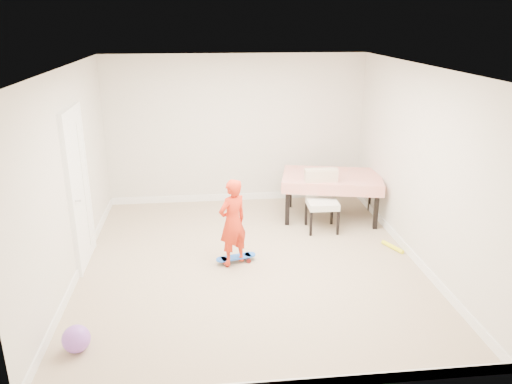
{
  "coord_description": "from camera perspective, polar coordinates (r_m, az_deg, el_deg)",
  "views": [
    {
      "loc": [
        -0.59,
        -6.07,
        3.17
      ],
      "look_at": [
        0.1,
        0.2,
        0.95
      ],
      "focal_mm": 35.0,
      "sensor_mm": 36.0,
      "label": 1
    }
  ],
  "objects": [
    {
      "name": "door",
      "position": [
        6.92,
        -19.59,
        0.16
      ],
      "size": [
        0.11,
        0.94,
        2.11
      ],
      "primitive_type": "cube",
      "color": "white",
      "rests_on": "ground"
    },
    {
      "name": "foam_toy",
      "position": [
        7.51,
        15.34,
        -6.07
      ],
      "size": [
        0.22,
        0.39,
        0.06
      ],
      "primitive_type": "cylinder",
      "rotation": [
        1.57,
        0.0,
        0.41
      ],
      "color": "#FFFE1A",
      "rests_on": "ground"
    },
    {
      "name": "ground",
      "position": [
        6.87,
        -0.65,
        -8.08
      ],
      "size": [
        5.0,
        5.0,
        0.0
      ],
      "primitive_type": "plane",
      "color": "tan",
      "rests_on": "ground"
    },
    {
      "name": "wall_left",
      "position": [
        6.56,
        -20.48,
        1.57
      ],
      "size": [
        0.04,
        5.0,
        2.6
      ],
      "primitive_type": "cube",
      "color": "beige",
      "rests_on": "ground"
    },
    {
      "name": "wall_right",
      "position": [
        6.95,
        17.95,
        2.81
      ],
      "size": [
        0.04,
        5.0,
        2.6
      ],
      "primitive_type": "cube",
      "color": "beige",
      "rests_on": "ground"
    },
    {
      "name": "ceiling",
      "position": [
        6.13,
        -0.75,
        13.86
      ],
      "size": [
        4.5,
        5.0,
        0.04
      ],
      "primitive_type": "cube",
      "color": "white",
      "rests_on": "wall_back"
    },
    {
      "name": "dining_table",
      "position": [
        8.33,
        8.55,
        -0.49
      ],
      "size": [
        1.76,
        1.32,
        0.74
      ],
      "primitive_type": null,
      "rotation": [
        0.0,
        0.0,
        -0.22
      ],
      "color": "#B30920",
      "rests_on": "ground"
    },
    {
      "name": "skateboard",
      "position": [
        6.87,
        -2.3,
        -7.69
      ],
      "size": [
        0.59,
        0.34,
        0.08
      ],
      "primitive_type": null,
      "rotation": [
        0.0,
        0.0,
        0.26
      ],
      "color": "blue",
      "rests_on": "ground"
    },
    {
      "name": "baseboard_back",
      "position": [
        9.13,
        -2.19,
        -0.55
      ],
      "size": [
        4.5,
        0.02,
        0.12
      ],
      "primitive_type": "cube",
      "color": "white",
      "rests_on": "ground"
    },
    {
      "name": "wall_front",
      "position": [
        4.09,
        2.72,
        -7.84
      ],
      "size": [
        4.5,
        0.04,
        2.6
      ],
      "primitive_type": "cube",
      "color": "beige",
      "rests_on": "ground"
    },
    {
      "name": "dining_chair",
      "position": [
        7.77,
        7.6,
        -1.08
      ],
      "size": [
        0.53,
        0.61,
        0.95
      ],
      "primitive_type": null,
      "rotation": [
        0.0,
        0.0,
        -0.03
      ],
      "color": "beige",
      "rests_on": "ground"
    },
    {
      "name": "balloon",
      "position": [
        5.48,
        -19.86,
        -15.51
      ],
      "size": [
        0.28,
        0.28,
        0.28
      ],
      "primitive_type": "sphere",
      "color": "#9254CB",
      "rests_on": "ground"
    },
    {
      "name": "baseboard_right",
      "position": [
        7.38,
        17.03,
        -6.44
      ],
      "size": [
        0.02,
        5.0,
        0.12
      ],
      "primitive_type": "cube",
      "color": "white",
      "rests_on": "ground"
    },
    {
      "name": "wall_back",
      "position": [
        8.77,
        -2.29,
        7.07
      ],
      "size": [
        4.5,
        0.04,
        2.6
      ],
      "primitive_type": "cube",
      "color": "beige",
      "rests_on": "ground"
    },
    {
      "name": "child",
      "position": [
        6.58,
        -2.68,
        -3.73
      ],
      "size": [
        0.51,
        0.47,
        1.18
      ],
      "primitive_type": "imported",
      "rotation": [
        0.0,
        0.0,
        3.74
      ],
      "color": "red",
      "rests_on": "ground"
    },
    {
      "name": "baseboard_left",
      "position": [
        7.02,
        -19.37,
        -8.11
      ],
      "size": [
        0.02,
        5.0,
        0.12
      ],
      "primitive_type": "cube",
      "color": "white",
      "rests_on": "ground"
    }
  ]
}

